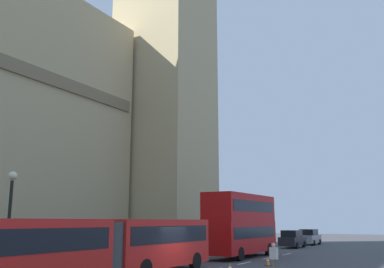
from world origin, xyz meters
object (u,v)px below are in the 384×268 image
object	(u,v)px
sedan_lead	(292,239)
pedestrian_near_cones	(274,258)
sedan_trailing	(309,237)
articulated_bus	(99,244)
double_decker_bus	(241,222)
traffic_cone_east	(268,261)
street_lamp	(9,216)
traffic_cone_middle	(230,268)

from	to	relation	value
sedan_lead	pedestrian_near_cones	xyz separation A→B (m)	(-24.18, -6.43, -0.00)
sedan_lead	sedan_trailing	world-z (taller)	same
articulated_bus	double_decker_bus	world-z (taller)	double_decker_bus
articulated_bus	sedan_trailing	bearing A→B (deg)	0.37
sedan_trailing	traffic_cone_east	size ratio (longest dim) A/B	7.59
sedan_trailing	street_lamp	distance (m)	39.38
sedan_trailing	street_lamp	xyz separation A→B (m)	(-39.09, 4.27, 2.14)
street_lamp	traffic_cone_east	bearing A→B (deg)	-32.79
traffic_cone_middle	articulated_bus	bearing A→B (deg)	149.71
sedan_trailing	articulated_bus	bearing A→B (deg)	-179.63
sedan_lead	traffic_cone_middle	distance (m)	24.68
double_decker_bus	sedan_lead	world-z (taller)	double_decker_bus
traffic_cone_east	street_lamp	size ratio (longest dim) A/B	0.11
sedan_lead	street_lamp	size ratio (longest dim) A/B	0.83
double_decker_bus	sedan_lead	bearing A→B (deg)	1.02
traffic_cone_middle	traffic_cone_east	xyz separation A→B (m)	(5.21, -0.24, 0.00)
sedan_lead	traffic_cone_east	size ratio (longest dim) A/B	7.59
articulated_bus	pedestrian_near_cones	size ratio (longest dim) A/B	10.14
sedan_trailing	traffic_cone_east	world-z (taller)	sedan_trailing
sedan_lead	pedestrian_near_cones	world-z (taller)	sedan_lead
traffic_cone_middle	sedan_lead	bearing A→B (deg)	9.28
articulated_bus	traffic_cone_east	bearing A→B (deg)	-18.89
sedan_lead	double_decker_bus	bearing A→B (deg)	-178.98
sedan_lead	pedestrian_near_cones	size ratio (longest dim) A/B	2.60
double_decker_bus	traffic_cone_east	distance (m)	6.77
traffic_cone_east	street_lamp	distance (m)	15.89
traffic_cone_middle	sedan_trailing	bearing A→B (deg)	7.25
traffic_cone_east	sedan_lead	bearing A→B (deg)	12.44
traffic_cone_middle	pedestrian_near_cones	bearing A→B (deg)	-85.89
traffic_cone_east	street_lamp	bearing A→B (deg)	147.21
sedan_trailing	pedestrian_near_cones	world-z (taller)	sedan_trailing
double_decker_bus	sedan_lead	distance (m)	14.33
traffic_cone_middle	double_decker_bus	bearing A→B (deg)	20.18
sedan_trailing	traffic_cone_east	distance (m)	26.28
street_lamp	pedestrian_near_cones	world-z (taller)	street_lamp
double_decker_bus	traffic_cone_middle	xyz separation A→B (m)	(-10.14, -3.72, -2.43)
sedan_trailing	traffic_cone_middle	xyz separation A→B (m)	(-31.15, -3.96, -0.63)
traffic_cone_east	pedestrian_near_cones	size ratio (longest dim) A/B	0.34
double_decker_bus	pedestrian_near_cones	world-z (taller)	double_decker_bus
articulated_bus	double_decker_bus	bearing A→B (deg)	0.01
sedan_lead	traffic_cone_middle	xyz separation A→B (m)	(-24.35, -3.98, -0.63)
double_decker_bus	sedan_trailing	bearing A→B (deg)	0.65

